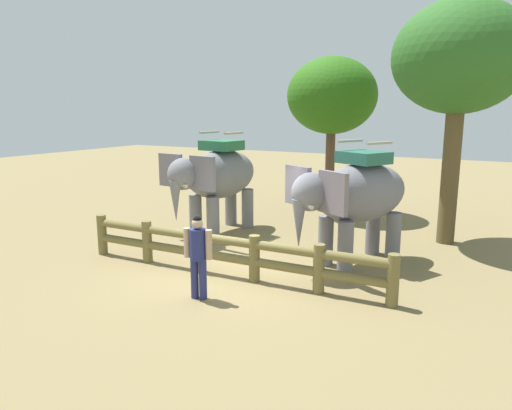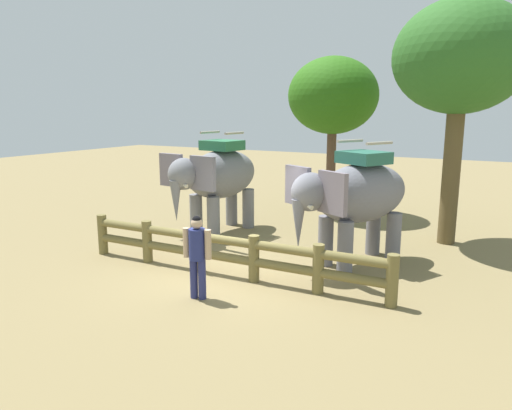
{
  "view_description": "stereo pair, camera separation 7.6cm",
  "coord_description": "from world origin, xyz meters",
  "px_view_note": "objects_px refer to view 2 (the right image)",
  "views": [
    {
      "loc": [
        5.59,
        -8.82,
        3.76
      ],
      "look_at": [
        0.0,
        1.45,
        1.4
      ],
      "focal_mm": 33.51,
      "sensor_mm": 36.0,
      "label": 1
    },
    {
      "loc": [
        5.66,
        -8.78,
        3.76
      ],
      "look_at": [
        0.0,
        1.45,
        1.4
      ],
      "focal_mm": 33.51,
      "sensor_mm": 36.0,
      "label": 2
    }
  ],
  "objects_px": {
    "log_fence": "(225,251)",
    "tourist_woman_in_black": "(197,251)",
    "elephant_center": "(355,196)",
    "tree_back_center": "(460,59)",
    "elephant_near_left": "(217,177)",
    "tree_far_left": "(333,96)"
  },
  "relations": [
    {
      "from": "log_fence",
      "to": "tourist_woman_in_black",
      "type": "height_order",
      "value": "tourist_woman_in_black"
    },
    {
      "from": "elephant_center",
      "to": "tourist_woman_in_black",
      "type": "bearing_deg",
      "value": -119.63
    },
    {
      "from": "tourist_woman_in_black",
      "to": "tree_back_center",
      "type": "bearing_deg",
      "value": 60.71
    },
    {
      "from": "elephant_near_left",
      "to": "tourist_woman_in_black",
      "type": "height_order",
      "value": "elephant_near_left"
    },
    {
      "from": "log_fence",
      "to": "elephant_near_left",
      "type": "distance_m",
      "value": 4.1
    },
    {
      "from": "log_fence",
      "to": "tree_back_center",
      "type": "distance_m",
      "value": 8.07
    },
    {
      "from": "elephant_center",
      "to": "tree_far_left",
      "type": "bearing_deg",
      "value": 115.76
    },
    {
      "from": "elephant_center",
      "to": "tree_far_left",
      "type": "height_order",
      "value": "tree_far_left"
    },
    {
      "from": "elephant_near_left",
      "to": "log_fence",
      "type": "bearing_deg",
      "value": -54.43
    },
    {
      "from": "elephant_near_left",
      "to": "tree_far_left",
      "type": "distance_m",
      "value": 5.41
    },
    {
      "from": "elephant_near_left",
      "to": "elephant_center",
      "type": "relative_size",
      "value": 1.03
    },
    {
      "from": "elephant_near_left",
      "to": "tree_back_center",
      "type": "xyz_separation_m",
      "value": [
        6.32,
        2.2,
        3.31
      ]
    },
    {
      "from": "elephant_near_left",
      "to": "tourist_woman_in_black",
      "type": "relative_size",
      "value": 2.14
    },
    {
      "from": "log_fence",
      "to": "elephant_near_left",
      "type": "bearing_deg",
      "value": 125.57
    },
    {
      "from": "tree_back_center",
      "to": "elephant_center",
      "type": "bearing_deg",
      "value": -118.9
    },
    {
      "from": "elephant_center",
      "to": "tree_back_center",
      "type": "bearing_deg",
      "value": 61.1
    },
    {
      "from": "elephant_center",
      "to": "tourist_woman_in_black",
      "type": "relative_size",
      "value": 2.08
    },
    {
      "from": "elephant_center",
      "to": "tree_back_center",
      "type": "height_order",
      "value": "tree_back_center"
    },
    {
      "from": "log_fence",
      "to": "tourist_woman_in_black",
      "type": "xyz_separation_m",
      "value": [
        0.24,
        -1.37,
        0.38
      ]
    },
    {
      "from": "log_fence",
      "to": "tree_far_left",
      "type": "bearing_deg",
      "value": 92.17
    },
    {
      "from": "log_fence",
      "to": "tourist_woman_in_black",
      "type": "bearing_deg",
      "value": -80.16
    },
    {
      "from": "log_fence",
      "to": "elephant_center",
      "type": "relative_size",
      "value": 2.18
    }
  ]
}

